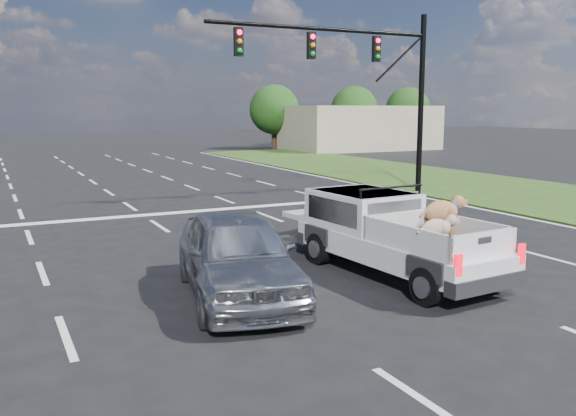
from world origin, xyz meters
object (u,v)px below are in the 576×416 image
at_px(traffic_signal, 371,72).
at_px(silver_sedan, 237,255).
at_px(pickup_truck, 391,233).
at_px(black_coupe, 392,219).

bearing_deg(traffic_signal, silver_sedan, -133.88).
height_order(pickup_truck, black_coupe, pickup_truck).
xyz_separation_m(traffic_signal, silver_sedan, (-9.40, -9.77, -3.94)).
bearing_deg(silver_sedan, traffic_signal, 57.06).
bearing_deg(silver_sedan, black_coupe, 35.45).
xyz_separation_m(pickup_truck, silver_sedan, (-3.39, -0.04, -0.07)).
distance_m(traffic_signal, pickup_truck, 12.07).
height_order(traffic_signal, pickup_truck, traffic_signal).
relative_size(traffic_signal, silver_sedan, 1.99).
xyz_separation_m(pickup_truck, black_coupe, (1.68, 2.27, -0.22)).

